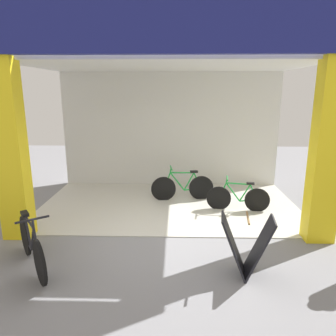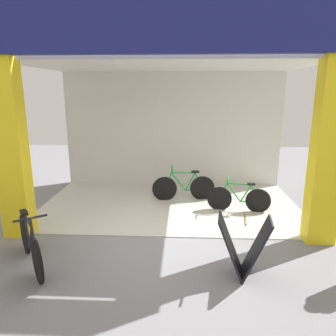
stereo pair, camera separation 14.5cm
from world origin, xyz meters
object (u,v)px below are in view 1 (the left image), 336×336
at_px(bicycle_inside_0, 238,198).
at_px(sandwich_board_sign, 246,246).
at_px(bicycle_inside_1, 183,187).
at_px(bicycle_parked_0, 32,245).

bearing_deg(bicycle_inside_0, sandwich_board_sign, -98.44).
height_order(bicycle_inside_0, bicycle_inside_1, bicycle_inside_1).
xyz_separation_m(bicycle_inside_1, bicycle_parked_0, (-2.42, -3.20, 0.03)).
distance_m(bicycle_inside_1, bicycle_parked_0, 4.02).
bearing_deg(bicycle_inside_0, bicycle_parked_0, -145.84).
bearing_deg(sandwich_board_sign, bicycle_inside_1, 104.76).
relative_size(bicycle_parked_0, sandwich_board_sign, 1.48).
relative_size(bicycle_inside_0, sandwich_board_sign, 1.50).
bearing_deg(bicycle_inside_1, bicycle_parked_0, -127.10).
bearing_deg(bicycle_inside_1, sandwich_board_sign, -75.24).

